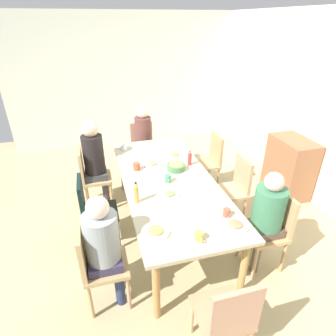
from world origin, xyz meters
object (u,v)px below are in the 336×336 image
Objects in this scene: bottle_1 at (136,193)px; side_cabinet at (289,167)px; plate_2 at (156,231)px; chair_7 at (96,262)px; plate_3 at (170,194)px; plate_4 at (152,164)px; chair_3 at (227,316)px; person_1 at (95,157)px; person_7 at (104,243)px; chair_5 at (93,209)px; dining_table at (168,184)px; cup_1 at (137,166)px; cup_3 at (124,147)px; cup_4 at (227,213)px; plate_1 at (175,155)px; chair_0 at (271,226)px; cup_2 at (168,179)px; chair_1 at (90,175)px; person_0 at (267,213)px; chair_6 at (235,186)px; bottle_0 at (190,158)px; chair_4 at (210,159)px; cup_0 at (199,236)px; plate_0 at (235,225)px; chair_2 at (143,146)px; person_2 at (143,136)px.

side_cabinet is at bearing 106.62° from bottle_1.
chair_7 is at bearing -94.99° from plate_2.
plate_4 is at bearing -178.16° from plate_3.
person_1 is at bearing -161.58° from chair_3.
chair_5 is at bearing -173.72° from person_7.
cup_1 reaches higher than dining_table.
cup_4 is at bearing 22.55° from cup_3.
cup_1 is 0.65m from cup_3.
chair_0 is at bearing 24.60° from plate_1.
plate_1 is at bearing 159.92° from plate_3.
cup_2 is at bearing -179.36° from chair_3.
side_cabinet is at bearing 117.52° from plate_2.
chair_3 is 4.40× the size of plate_1.
person_7 is at bearing -39.34° from bottle_1.
chair_1 reaches higher than cup_1.
chair_1 is at bearing -133.87° from person_0.
dining_table is at bearing -90.00° from chair_6.
bottle_0 reaches higher than cup_4.
chair_7 is (0.82, 0.00, 0.00)m from chair_5.
chair_4 is (0.00, 1.72, -0.26)m from person_1.
chair_4 is at bearing 132.40° from chair_7.
person_1 reaches higher than plate_1.
cup_1 is (-0.67, -0.24, 0.03)m from plate_3.
chair_7 reaches higher than cup_0.
chair_5 is (0.82, -0.09, -0.26)m from person_1.
chair_2 is at bearing -171.96° from plate_0.
person_1 reaches higher than cup_3.
person_2 is at bearing -163.56° from bottle_0.
chair_5 reaches higher than plate_3.
plate_3 is (1.16, -0.98, 0.27)m from chair_4.
chair_4 is 8.41× the size of cup_2.
cup_3 is at bearing -126.96° from chair_6.
cup_1 is at bearing -167.90° from cup_0.
chair_3 is at bearing -20.30° from chair_4.
person_2 is 5.11× the size of plate_0.
plate_1 is (-0.58, 1.16, 0.27)m from chair_5.
plate_2 is (1.70, 0.55, 0.27)m from chair_1.
person_0 is 4.87× the size of bottle_1.
plate_4 is at bearing 109.37° from cup_1.
chair_4 is 1.00× the size of side_cabinet.
chair_4 reaches higher than cup_1.
plate_3 is at bearing -71.45° from side_cabinet.
person_7 is at bearing -134.27° from chair_3.
person_1 is at bearing -70.31° from cup_3.
chair_0 is 4.40× the size of plate_1.
chair_6 is 3.76× the size of bottle_1.
chair_4 is at bearing 48.75° from chair_2.
bottle_1 is (-0.62, -0.81, 0.10)m from plate_0.
cup_2 is 0.52m from bottle_0.
chair_1 is at bearing -132.40° from dining_table.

